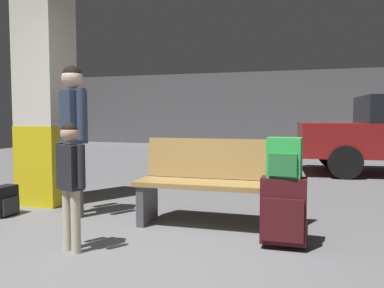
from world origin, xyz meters
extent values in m
cube|color=slate|center=(0.00, 4.00, -0.05)|extent=(18.00, 18.00, 0.10)
cube|color=#565658|center=(0.00, 12.86, 1.40)|extent=(18.00, 0.12, 2.80)
cube|color=yellow|center=(-1.92, 1.90, 0.50)|extent=(0.57, 0.57, 1.00)
cube|color=silver|center=(-1.92, 1.90, 1.95)|extent=(0.56, 0.56, 1.90)
cube|color=#9E7A42|center=(0.42, 1.41, 0.44)|extent=(1.61, 0.48, 0.05)
cube|color=#9E7A42|center=(0.42, 1.66, 0.68)|extent=(1.60, 0.15, 0.42)
cube|color=#4C4C51|center=(-0.30, 1.39, 0.21)|extent=(0.09, 0.40, 0.41)
cube|color=#4C4C51|center=(1.14, 1.42, 0.21)|extent=(0.09, 0.40, 0.41)
cube|color=#471419|center=(1.14, 1.01, 0.32)|extent=(0.38, 0.21, 0.56)
cube|color=#471419|center=(1.14, 0.90, 0.26)|extent=(0.34, 0.03, 0.36)
cube|color=#A5A5AA|center=(1.14, 1.09, 0.59)|extent=(0.14, 0.03, 0.02)
cylinder|color=black|center=(0.98, 1.09, 0.02)|extent=(0.02, 0.04, 0.04)
cylinder|color=black|center=(1.30, 1.10, 0.02)|extent=(0.02, 0.04, 0.04)
cube|color=green|center=(1.14, 1.01, 0.77)|extent=(0.29, 0.18, 0.34)
cube|color=#2B773A|center=(1.13, 0.91, 0.72)|extent=(0.23, 0.04, 0.19)
cylinder|color=black|center=(1.14, 1.01, 0.93)|extent=(0.06, 0.03, 0.02)
cylinder|color=beige|center=(-0.47, 0.36, 0.26)|extent=(0.08, 0.08, 0.52)
cylinder|color=beige|center=(-0.58, 0.40, 0.26)|extent=(0.08, 0.08, 0.52)
cube|color=#232328|center=(-0.53, 0.38, 0.70)|extent=(0.24, 0.19, 0.37)
cylinder|color=#232328|center=(-0.39, 0.32, 0.72)|extent=(0.06, 0.06, 0.35)
cylinder|color=#232328|center=(-0.67, 0.43, 0.72)|extent=(0.06, 0.06, 0.35)
sphere|color=tan|center=(-0.53, 0.38, 0.98)|extent=(0.15, 0.15, 0.15)
sphere|color=black|center=(-0.53, 0.38, 1.00)|extent=(0.14, 0.14, 0.14)
cylinder|color=#E5D84C|center=(-0.56, 0.51, 0.72)|extent=(0.06, 0.06, 0.10)
cylinder|color=red|center=(-0.56, 0.51, 0.80)|extent=(0.01, 0.01, 0.06)
cylinder|color=brown|center=(-1.12, 1.37, 0.41)|extent=(0.12, 0.12, 0.82)
cylinder|color=brown|center=(-1.28, 1.47, 0.41)|extent=(0.12, 0.12, 0.82)
cube|color=#2D3851|center=(-1.20, 1.42, 1.11)|extent=(0.39, 0.35, 0.58)
cylinder|color=#2D3851|center=(-1.00, 1.28, 1.14)|extent=(0.10, 0.10, 0.55)
cylinder|color=#2D3851|center=(-1.40, 1.56, 1.14)|extent=(0.10, 0.10, 0.55)
sphere|color=beige|center=(-1.20, 1.42, 1.54)|extent=(0.23, 0.23, 0.23)
sphere|color=black|center=(-1.20, 1.42, 1.57)|extent=(0.21, 0.21, 0.21)
cube|color=black|center=(-1.95, 1.17, 0.17)|extent=(0.17, 0.29, 0.34)
cube|color=#28282D|center=(-1.86, 1.17, 0.12)|extent=(0.04, 0.23, 0.19)
cylinder|color=black|center=(-1.95, 1.17, 0.33)|extent=(0.03, 0.06, 0.02)
cylinder|color=black|center=(1.87, 5.16, 0.30)|extent=(0.62, 0.26, 0.60)
cylinder|color=black|center=(1.70, 6.75, 0.30)|extent=(0.62, 0.26, 0.60)
camera|label=1|loc=(1.41, -2.41, 1.12)|focal=37.37mm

